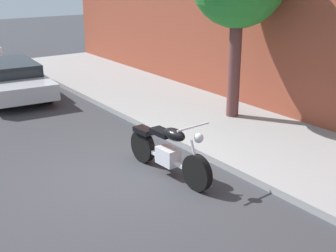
{
  "coord_description": "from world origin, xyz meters",
  "views": [
    {
      "loc": [
        6.79,
        -3.9,
        3.66
      ],
      "look_at": [
        0.38,
        0.63,
        0.97
      ],
      "focal_mm": 49.01,
      "sensor_mm": 36.0,
      "label": 1
    }
  ],
  "objects": [
    {
      "name": "motorcycle",
      "position": [
        0.38,
        0.63,
        0.46
      ],
      "size": [
        2.26,
        0.7,
        1.15
      ],
      "color": "black",
      "rests_on": "ground"
    },
    {
      "name": "parked_car_silver",
      "position": [
        -7.05,
        -0.01,
        0.55
      ],
      "size": [
        4.39,
        2.1,
        1.03
      ],
      "color": "black",
      "rests_on": "ground"
    },
    {
      "name": "ground_plane",
      "position": [
        0.0,
        0.0,
        0.0
      ],
      "size": [
        60.0,
        60.0,
        0.0
      ],
      "primitive_type": "plane",
      "color": "#38383D"
    },
    {
      "name": "sidewalk",
      "position": [
        0.0,
        3.25,
        0.07
      ],
      "size": [
        24.0,
        3.23,
        0.14
      ],
      "primitive_type": "cube",
      "color": "#979797",
      "rests_on": "ground"
    }
  ]
}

